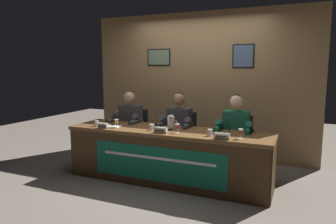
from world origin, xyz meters
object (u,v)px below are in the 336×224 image
(water_pitcher_central, at_px, (171,122))
(juice_glass_left, at_px, (117,122))
(panelist_left, at_px, (128,123))
(panelist_right, at_px, (235,131))
(chair_right, at_px, (237,147))
(water_cup_right, at_px, (210,133))
(nameplate_right, at_px, (222,136))
(conference_table, at_px, (165,148))
(chair_left, at_px, (134,137))
(panelist_center, at_px, (177,127))
(water_cup_left, at_px, (97,124))
(juice_glass_center, at_px, (177,127))
(nameplate_left, at_px, (103,125))
(water_cup_center, at_px, (152,127))
(microphone_right, at_px, (229,129))
(document_stack_left, at_px, (114,126))
(chair_center, at_px, (182,141))
(juice_glass_right, at_px, (241,132))
(microphone_center, at_px, (171,125))
(microphone_left, at_px, (114,121))
(nameplate_center, at_px, (160,130))

(water_pitcher_central, bearing_deg, juice_glass_left, -163.74)
(panelist_left, xyz_separation_m, panelist_right, (1.75, 0.00, 0.00))
(chair_right, xyz_separation_m, water_cup_right, (-0.22, -0.73, 0.34))
(panelist_left, xyz_separation_m, nameplate_right, (1.72, -0.66, 0.06))
(conference_table, bearing_deg, chair_left, 142.46)
(panelist_center, relative_size, chair_right, 1.36)
(panelist_center, xyz_separation_m, chair_right, (0.88, 0.20, -0.28))
(water_cup_left, height_order, juice_glass_center, juice_glass_center)
(conference_table, distance_m, water_pitcher_central, 0.37)
(water_cup_left, bearing_deg, panelist_left, 71.10)
(chair_right, distance_m, water_cup_right, 0.83)
(nameplate_right, xyz_separation_m, water_pitcher_central, (-0.82, 0.34, 0.05))
(nameplate_left, xyz_separation_m, nameplate_right, (1.75, -0.00, 0.00))
(water_cup_center, distance_m, microphone_right, 1.06)
(document_stack_left, bearing_deg, microphone_right, 3.72)
(chair_center, xyz_separation_m, nameplate_right, (0.85, -0.86, 0.34))
(chair_left, xyz_separation_m, juice_glass_right, (1.93, -0.75, 0.39))
(chair_center, bearing_deg, panelist_right, -12.88)
(panelist_left, height_order, juice_glass_left, panelist_left)
(panelist_center, height_order, nameplate_right, panelist_center)
(panelist_center, bearing_deg, microphone_center, -82.39)
(juice_glass_left, distance_m, nameplate_right, 1.59)
(water_cup_right, distance_m, document_stack_left, 1.49)
(conference_table, relative_size, chair_center, 3.19)
(juice_glass_center, relative_size, chair_right, 0.14)
(water_cup_left, xyz_separation_m, panelist_center, (1.07, 0.57, -0.06))
(panelist_left, relative_size, microphone_right, 5.76)
(nameplate_right, bearing_deg, water_cup_left, 177.35)
(juice_glass_center, xyz_separation_m, document_stack_left, (-1.04, 0.04, -0.08))
(chair_left, distance_m, nameplate_left, 0.93)
(nameplate_left, distance_m, water_cup_center, 0.73)
(water_cup_left, height_order, juice_glass_right, juice_glass_right)
(chair_left, height_order, panelist_center, panelist_center)
(water_cup_left, distance_m, microphone_center, 1.14)
(water_cup_center, bearing_deg, water_cup_left, -175.52)
(conference_table, bearing_deg, nameplate_left, -168.18)
(water_cup_center, height_order, chair_right, chair_right)
(microphone_center, bearing_deg, chair_left, 148.32)
(chair_left, relative_size, microphone_left, 4.24)
(juice_glass_center, relative_size, microphone_center, 0.57)
(panelist_right, bearing_deg, chair_right, 90.00)
(juice_glass_left, xyz_separation_m, nameplate_right, (1.59, -0.12, -0.05))
(microphone_left, xyz_separation_m, panelist_right, (1.74, 0.42, -0.10))
(panelist_left, relative_size, juice_glass_right, 10.04)
(nameplate_center, xyz_separation_m, water_cup_center, (-0.19, 0.12, -0.00))
(chair_right, relative_size, water_pitcher_central, 4.37)
(nameplate_left, xyz_separation_m, water_cup_center, (0.71, 0.16, -0.00))
(microphone_left, height_order, water_cup_center, microphone_left)
(microphone_left, distance_m, document_stack_left, 0.10)
(microphone_center, distance_m, microphone_right, 0.82)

